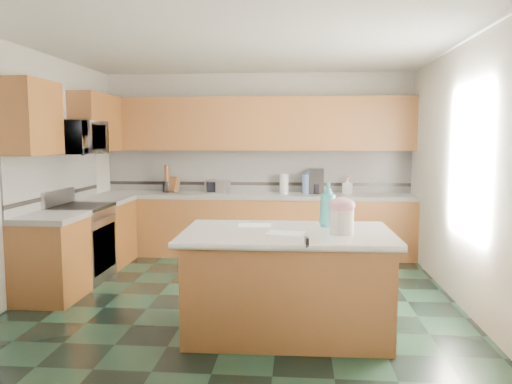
# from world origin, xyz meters

# --- Properties ---
(floor) EXTENTS (4.60, 4.60, 0.00)m
(floor) POSITION_xyz_m (0.00, 0.00, 0.00)
(floor) COLOR black
(floor) RESTS_ON ground
(ceiling) EXTENTS (4.60, 4.60, 0.00)m
(ceiling) POSITION_xyz_m (0.00, 0.00, 2.70)
(ceiling) COLOR white
(ceiling) RESTS_ON ground
(wall_back) EXTENTS (4.60, 0.04, 2.70)m
(wall_back) POSITION_xyz_m (0.00, 2.32, 1.35)
(wall_back) COLOR silver
(wall_back) RESTS_ON ground
(wall_front) EXTENTS (4.60, 0.04, 2.70)m
(wall_front) POSITION_xyz_m (0.00, -2.32, 1.35)
(wall_front) COLOR silver
(wall_front) RESTS_ON ground
(wall_left) EXTENTS (0.04, 4.60, 2.70)m
(wall_left) POSITION_xyz_m (-2.32, 0.00, 1.35)
(wall_left) COLOR silver
(wall_left) RESTS_ON ground
(wall_right) EXTENTS (0.04, 4.60, 2.70)m
(wall_right) POSITION_xyz_m (2.32, 0.00, 1.35)
(wall_right) COLOR silver
(wall_right) RESTS_ON ground
(back_base_cab) EXTENTS (4.60, 0.60, 0.86)m
(back_base_cab) POSITION_xyz_m (0.00, 2.00, 0.43)
(back_base_cab) COLOR #5B3312
(back_base_cab) RESTS_ON ground
(back_countertop) EXTENTS (4.60, 0.64, 0.06)m
(back_countertop) POSITION_xyz_m (0.00, 2.00, 0.89)
(back_countertop) COLOR white
(back_countertop) RESTS_ON back_base_cab
(back_upper_cab) EXTENTS (4.60, 0.33, 0.78)m
(back_upper_cab) POSITION_xyz_m (0.00, 2.13, 1.94)
(back_upper_cab) COLOR #5B3312
(back_upper_cab) RESTS_ON wall_back
(back_backsplash) EXTENTS (4.60, 0.02, 0.63)m
(back_backsplash) POSITION_xyz_m (0.00, 2.29, 1.24)
(back_backsplash) COLOR silver
(back_backsplash) RESTS_ON back_countertop
(back_accent_band) EXTENTS (4.60, 0.01, 0.05)m
(back_accent_band) POSITION_xyz_m (0.00, 2.28, 1.04)
(back_accent_band) COLOR black
(back_accent_band) RESTS_ON back_countertop
(left_base_cab_rear) EXTENTS (0.60, 0.82, 0.86)m
(left_base_cab_rear) POSITION_xyz_m (-2.00, 1.29, 0.43)
(left_base_cab_rear) COLOR #5B3312
(left_base_cab_rear) RESTS_ON ground
(left_counter_rear) EXTENTS (0.64, 0.82, 0.06)m
(left_counter_rear) POSITION_xyz_m (-2.00, 1.29, 0.89)
(left_counter_rear) COLOR white
(left_counter_rear) RESTS_ON left_base_cab_rear
(left_base_cab_front) EXTENTS (0.60, 0.72, 0.86)m
(left_base_cab_front) POSITION_xyz_m (-2.00, -0.24, 0.43)
(left_base_cab_front) COLOR #5B3312
(left_base_cab_front) RESTS_ON ground
(left_counter_front) EXTENTS (0.64, 0.72, 0.06)m
(left_counter_front) POSITION_xyz_m (-2.00, -0.24, 0.89)
(left_counter_front) COLOR white
(left_counter_front) RESTS_ON left_base_cab_front
(left_backsplash) EXTENTS (0.02, 2.30, 0.63)m
(left_backsplash) POSITION_xyz_m (-2.29, 0.55, 1.24)
(left_backsplash) COLOR silver
(left_backsplash) RESTS_ON wall_left
(left_accent_band) EXTENTS (0.01, 2.30, 0.05)m
(left_accent_band) POSITION_xyz_m (-2.28, 0.55, 1.04)
(left_accent_band) COLOR black
(left_accent_band) RESTS_ON wall_left
(left_upper_cab_rear) EXTENTS (0.33, 1.09, 0.78)m
(left_upper_cab_rear) POSITION_xyz_m (-2.13, 1.42, 1.94)
(left_upper_cab_rear) COLOR #5B3312
(left_upper_cab_rear) RESTS_ON wall_left
(left_upper_cab_front) EXTENTS (0.33, 0.72, 0.78)m
(left_upper_cab_front) POSITION_xyz_m (-2.13, -0.24, 1.94)
(left_upper_cab_front) COLOR #5B3312
(left_upper_cab_front) RESTS_ON wall_left
(range_body) EXTENTS (0.60, 0.76, 0.88)m
(range_body) POSITION_xyz_m (-2.00, 0.50, 0.44)
(range_body) COLOR #B7B7BC
(range_body) RESTS_ON ground
(range_oven_door) EXTENTS (0.02, 0.68, 0.55)m
(range_oven_door) POSITION_xyz_m (-1.71, 0.50, 0.40)
(range_oven_door) COLOR black
(range_oven_door) RESTS_ON range_body
(range_cooktop) EXTENTS (0.62, 0.78, 0.04)m
(range_cooktop) POSITION_xyz_m (-2.00, 0.50, 0.90)
(range_cooktop) COLOR black
(range_cooktop) RESTS_ON range_body
(range_handle) EXTENTS (0.02, 0.66, 0.02)m
(range_handle) POSITION_xyz_m (-1.68, 0.50, 0.78)
(range_handle) COLOR #B7B7BC
(range_handle) RESTS_ON range_body
(range_backguard) EXTENTS (0.06, 0.76, 0.18)m
(range_backguard) POSITION_xyz_m (-2.26, 0.50, 1.02)
(range_backguard) COLOR #B7B7BC
(range_backguard) RESTS_ON range_body
(microwave) EXTENTS (0.50, 0.73, 0.41)m
(microwave) POSITION_xyz_m (-2.00, 0.50, 1.73)
(microwave) COLOR #B7B7BC
(microwave) RESTS_ON wall_left
(island_base) EXTENTS (1.74, 1.01, 0.86)m
(island_base) POSITION_xyz_m (0.54, -0.94, 0.43)
(island_base) COLOR #5B3312
(island_base) RESTS_ON ground
(island_top) EXTENTS (1.84, 1.11, 0.06)m
(island_top) POSITION_xyz_m (0.54, -0.94, 0.89)
(island_top) COLOR white
(island_top) RESTS_ON island_base
(island_bullnose) EXTENTS (1.82, 0.09, 0.06)m
(island_bullnose) POSITION_xyz_m (0.54, -1.49, 0.89)
(island_bullnose) COLOR white
(island_bullnose) RESTS_ON island_base
(treat_jar) EXTENTS (0.26, 0.26, 0.21)m
(treat_jar) POSITION_xyz_m (1.00, -1.05, 1.03)
(treat_jar) COLOR white
(treat_jar) RESTS_ON island_top
(treat_jar_lid) EXTENTS (0.22, 0.22, 0.14)m
(treat_jar_lid) POSITION_xyz_m (1.00, -1.05, 1.16)
(treat_jar_lid) COLOR pink
(treat_jar_lid) RESTS_ON treat_jar
(treat_jar_knob) EXTENTS (0.07, 0.02, 0.02)m
(treat_jar_knob) POSITION_xyz_m (1.00, -1.05, 1.21)
(treat_jar_knob) COLOR tan
(treat_jar_knob) RESTS_ON treat_jar_lid
(treat_jar_knob_end_l) EXTENTS (0.04, 0.04, 0.04)m
(treat_jar_knob_end_l) POSITION_xyz_m (0.96, -1.05, 1.21)
(treat_jar_knob_end_l) COLOR tan
(treat_jar_knob_end_l) RESTS_ON treat_jar_lid
(treat_jar_knob_end_r) EXTENTS (0.04, 0.04, 0.04)m
(treat_jar_knob_end_r) POSITION_xyz_m (1.03, -1.05, 1.21)
(treat_jar_knob_end_r) COLOR tan
(treat_jar_knob_end_r) RESTS_ON treat_jar_lid
(soap_bottle_island) EXTENTS (0.17, 0.17, 0.41)m
(soap_bottle_island) POSITION_xyz_m (0.90, -0.70, 1.13)
(soap_bottle_island) COLOR #3CADAE
(soap_bottle_island) RESTS_ON island_top
(paper_sheet_a) EXTENTS (0.36, 0.30, 0.00)m
(paper_sheet_a) POSITION_xyz_m (0.52, -1.07, 0.92)
(paper_sheet_a) COLOR white
(paper_sheet_a) RESTS_ON island_top
(paper_sheet_b) EXTENTS (0.32, 0.25, 0.00)m
(paper_sheet_b) POSITION_xyz_m (0.23, -0.69, 0.92)
(paper_sheet_b) COLOR white
(paper_sheet_b) RESTS_ON island_top
(clamp_body) EXTENTS (0.04, 0.09, 0.08)m
(clamp_body) POSITION_xyz_m (0.69, -1.47, 0.93)
(clamp_body) COLOR black
(clamp_body) RESTS_ON island_top
(clamp_handle) EXTENTS (0.01, 0.06, 0.01)m
(clamp_handle) POSITION_xyz_m (0.69, -1.52, 0.91)
(clamp_handle) COLOR black
(clamp_handle) RESTS_ON island_top
(knife_block) EXTENTS (0.18, 0.21, 0.25)m
(knife_block) POSITION_xyz_m (-1.23, 2.05, 1.04)
(knife_block) COLOR #472814
(knife_block) RESTS_ON back_countertop
(utensil_crock) EXTENTS (0.13, 0.13, 0.17)m
(utensil_crock) POSITION_xyz_m (-1.34, 2.08, 1.00)
(utensil_crock) COLOR black
(utensil_crock) RESTS_ON back_countertop
(utensil_bundle) EXTENTS (0.08, 0.08, 0.24)m
(utensil_bundle) POSITION_xyz_m (-1.34, 2.08, 1.21)
(utensil_bundle) COLOR #472814
(utensil_bundle) RESTS_ON utensil_crock
(toaster_oven) EXTENTS (0.37, 0.29, 0.19)m
(toaster_oven) POSITION_xyz_m (-0.56, 2.05, 1.02)
(toaster_oven) COLOR #B7B7BC
(toaster_oven) RESTS_ON back_countertop
(toaster_oven_door) EXTENTS (0.29, 0.01, 0.15)m
(toaster_oven_door) POSITION_xyz_m (-0.56, 1.95, 1.02)
(toaster_oven_door) COLOR black
(toaster_oven_door) RESTS_ON toaster_oven
(paper_towel) EXTENTS (0.13, 0.13, 0.29)m
(paper_towel) POSITION_xyz_m (0.42, 2.10, 1.06)
(paper_towel) COLOR white
(paper_towel) RESTS_ON back_countertop
(paper_towel_base) EXTENTS (0.19, 0.19, 0.01)m
(paper_towel_base) POSITION_xyz_m (0.42, 2.10, 0.93)
(paper_towel_base) COLOR #B7B7BC
(paper_towel_base) RESTS_ON back_countertop
(water_jug) EXTENTS (0.17, 0.17, 0.29)m
(water_jug) POSITION_xyz_m (0.77, 2.06, 1.06)
(water_jug) COLOR #5371AC
(water_jug) RESTS_ON back_countertop
(water_jug_neck) EXTENTS (0.08, 0.08, 0.04)m
(water_jug_neck) POSITION_xyz_m (0.77, 2.06, 1.23)
(water_jug_neck) COLOR #5371AC
(water_jug_neck) RESTS_ON water_jug
(coffee_maker) EXTENTS (0.22, 0.24, 0.36)m
(coffee_maker) POSITION_xyz_m (0.89, 2.08, 1.10)
(coffee_maker) COLOR black
(coffee_maker) RESTS_ON back_countertop
(coffee_carafe) EXTENTS (0.15, 0.15, 0.15)m
(coffee_carafe) POSITION_xyz_m (0.89, 2.03, 0.99)
(coffee_carafe) COLOR black
(coffee_carafe) RESTS_ON back_countertop
(soap_bottle_back) EXTENTS (0.15, 0.15, 0.24)m
(soap_bottle_back) POSITION_xyz_m (1.34, 2.05, 1.04)
(soap_bottle_back) COLOR white
(soap_bottle_back) RESTS_ON back_countertop
(soap_back_cap) EXTENTS (0.02, 0.02, 0.03)m
(soap_back_cap) POSITION_xyz_m (1.34, 2.05, 1.17)
(soap_back_cap) COLOR red
(soap_back_cap) RESTS_ON soap_bottle_back
(window_light_proxy) EXTENTS (0.02, 1.40, 1.10)m
(window_light_proxy) POSITION_xyz_m (2.29, -0.20, 1.50)
(window_light_proxy) COLOR white
(window_light_proxy) RESTS_ON wall_right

